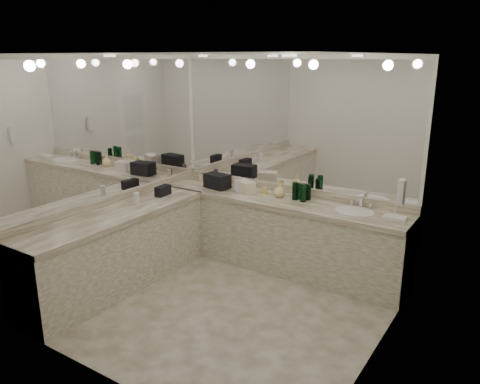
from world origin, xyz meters
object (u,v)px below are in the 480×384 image
Objects in this scene: sink at (354,212)px; wall_phone at (401,192)px; soap_bottle_a at (236,184)px; soap_bottle_b at (240,184)px; cream_cosmetic_case at (245,187)px; hand_towel at (395,218)px; soap_bottle_c at (279,190)px; black_toiletry_bag at (217,181)px.

sink is 0.91m from wall_phone.
soap_bottle_a is at bearing 167.80° from wall_phone.
cream_cosmetic_case is at bearing 18.01° from soap_bottle_b.
hand_towel is at bearing 107.48° from wall_phone.
wall_phone is at bearing -19.00° from soap_bottle_c.
soap_bottle_c is (-1.44, 0.07, 0.07)m from hand_towel.
black_toiletry_bag is 1.24× the size of cream_cosmetic_case.
soap_bottle_b is 0.54m from soap_bottle_c.
cream_cosmetic_case is (-2.06, 0.49, -0.37)m from wall_phone.
black_toiletry_bag is at bearing 169.46° from wall_phone.
black_toiletry_bag is 0.41m from cream_cosmetic_case.
black_toiletry_bag is at bearing -155.06° from cream_cosmetic_case.
soap_bottle_c reaches higher than sink.
black_toiletry_bag is (-2.47, 0.46, -0.36)m from wall_phone.
cream_cosmetic_case is 1.91m from hand_towel.
soap_bottle_a is at bearing 178.21° from soap_bottle_b.
soap_bottle_b reaches higher than hand_towel.
wall_phone is 0.66m from hand_towel.
sink is 1.58m from soap_bottle_a.
soap_bottle_a is 1.07× the size of soap_bottle_c.
soap_bottle_c is at bearing 161.00° from wall_phone.
wall_phone reaches higher than soap_bottle_b.
sink is at bearing -2.74° from soap_bottle_c.
hand_towel reaches higher than sink.
soap_bottle_b reaches higher than sink.
hand_towel is (1.91, -0.02, -0.06)m from cream_cosmetic_case.
hand_towel is 1.18× the size of soap_bottle_b.
soap_bottle_b is at bearing -178.88° from sink.
soap_bottle_b reaches higher than soap_bottle_a.
soap_bottle_a reaches higher than cream_cosmetic_case.
wall_phone is 1.30× the size of soap_bottle_c.
soap_bottle_c is (0.54, 0.08, -0.01)m from soap_bottle_b.
black_toiletry_bag is at bearing -179.59° from hand_towel.
sink is at bearing 1.12° from soap_bottle_b.
wall_phone reaches higher than sink.
soap_bottle_a is 0.60m from soap_bottle_c.
soap_bottle_b reaches higher than soap_bottle_c.
soap_bottle_b reaches higher than black_toiletry_bag.
black_toiletry_bag is 0.29m from soap_bottle_a.
cream_cosmetic_case reaches higher than sink.
hand_towel is at bearing 0.41° from black_toiletry_bag.
cream_cosmetic_case is (-1.46, -0.01, 0.08)m from sink.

